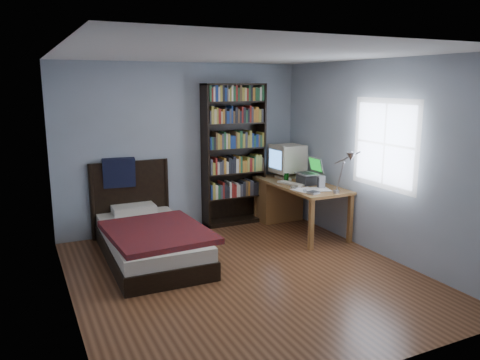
{
  "coord_description": "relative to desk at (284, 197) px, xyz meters",
  "views": [
    {
      "loc": [
        -2.28,
        -4.6,
        2.2
      ],
      "look_at": [
        0.21,
        0.56,
        1.01
      ],
      "focal_mm": 35.0,
      "sensor_mm": 36.0,
      "label": 1
    }
  ],
  "objects": [
    {
      "name": "speaker",
      "position": [
        0.09,
        -0.87,
        0.4
      ],
      "size": [
        0.11,
        0.11,
        0.18
      ],
      "primitive_type": "cube",
      "rotation": [
        0.0,
        0.0,
        -0.25
      ],
      "color": "gray",
      "rests_on": "desk"
    },
    {
      "name": "room",
      "position": [
        -1.48,
        -1.63,
        0.83
      ],
      "size": [
        4.2,
        4.24,
        2.5
      ],
      "color": "#4F2B17",
      "rests_on": "ground"
    },
    {
      "name": "laptop",
      "position": [
        0.07,
        -0.56,
        0.42
      ],
      "size": [
        0.32,
        0.33,
        0.4
      ],
      "color": "#2D2D30",
      "rests_on": "desk"
    },
    {
      "name": "bookshelf",
      "position": [
        -0.73,
        0.31,
        0.68
      ],
      "size": [
        0.99,
        0.3,
        2.2
      ],
      "color": "black",
      "rests_on": "floor"
    },
    {
      "name": "external_drive",
      "position": [
        -0.21,
        -1.11,
        0.33
      ],
      "size": [
        0.16,
        0.16,
        0.03
      ],
      "primitive_type": "cube",
      "rotation": [
        0.0,
        0.0,
        0.22
      ],
      "color": "gray",
      "rests_on": "desk"
    },
    {
      "name": "soda_can",
      "position": [
        -0.1,
        -0.23,
        0.37
      ],
      "size": [
        0.07,
        0.07,
        0.13
      ],
      "primitive_type": "cylinder",
      "color": "#083B0B",
      "rests_on": "desk"
    },
    {
      "name": "phone_grey",
      "position": [
        -0.24,
        -0.95,
        0.32
      ],
      "size": [
        0.08,
        0.1,
        0.02
      ],
      "primitive_type": "cube",
      "rotation": [
        0.0,
        0.0,
        -0.44
      ],
      "color": "gray",
      "rests_on": "desk"
    },
    {
      "name": "mouse",
      "position": [
        -0.04,
        -0.22,
        0.33
      ],
      "size": [
        0.07,
        0.12,
        0.04
      ],
      "primitive_type": "ellipsoid",
      "color": "silver",
      "rests_on": "desk"
    },
    {
      "name": "desk_lamp",
      "position": [
        -0.03,
        -1.6,
        0.82
      ],
      "size": [
        0.24,
        0.54,
        0.64
      ],
      "color": "#99999E",
      "rests_on": "desk"
    },
    {
      "name": "desk",
      "position": [
        0.0,
        0.0,
        0.0
      ],
      "size": [
        0.75,
        1.67,
        0.73
      ],
      "color": "brown",
      "rests_on": "floor"
    },
    {
      "name": "crt_monitor",
      "position": [
        0.05,
        -0.0,
        0.61
      ],
      "size": [
        0.49,
        0.45,
        0.53
      ],
      "color": "beige",
      "rests_on": "desk"
    },
    {
      "name": "phone_silver",
      "position": [
        -0.27,
        -0.73,
        0.32
      ],
      "size": [
        0.08,
        0.12,
        0.02
      ],
      "primitive_type": "cube",
      "rotation": [
        0.0,
        0.0,
        0.2
      ],
      "color": "silver",
      "rests_on": "desk"
    },
    {
      "name": "bed",
      "position": [
        -2.34,
        -0.5,
        -0.17
      ],
      "size": [
        1.21,
        2.19,
        1.16
      ],
      "color": "black",
      "rests_on": "floor"
    },
    {
      "name": "keyboard",
      "position": [
        -0.16,
        -0.48,
        0.33
      ],
      "size": [
        0.27,
        0.45,
        0.04
      ],
      "primitive_type": "cube",
      "rotation": [
        0.0,
        0.07,
        0.26
      ],
      "color": "#B7AD98",
      "rests_on": "desk"
    }
  ]
}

